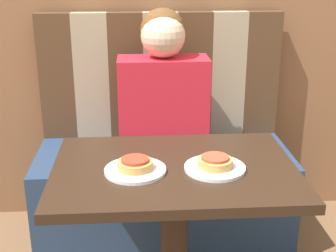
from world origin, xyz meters
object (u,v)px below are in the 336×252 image
Objects in this scene: person at (163,84)px; pizza_left at (135,164)px; pizza_right at (215,162)px; plate_right at (215,168)px; plate_left at (135,170)px.

pizza_left is at bearing -101.13° from person.
person is 0.71m from pizza_left.
pizza_left is 1.00× the size of pizza_right.
pizza_left is at bearing 180.00° from plate_right.
person is 5.76× the size of pizza_right.
pizza_left is (-0.14, -0.69, -0.10)m from person.
person is at bearing 101.13° from plate_right.
plate_right is (0.14, -0.69, -0.12)m from person.
plate_left is at bearing 0.00° from pizza_left.
pizza_left is 0.27m from pizza_right.
person is 3.28× the size of plate_left.
person is at bearing 101.13° from pizza_right.
person reaches higher than pizza_right.
pizza_right is (0.00, 0.00, 0.02)m from plate_right.
pizza_left is at bearing 0.00° from plate_left.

